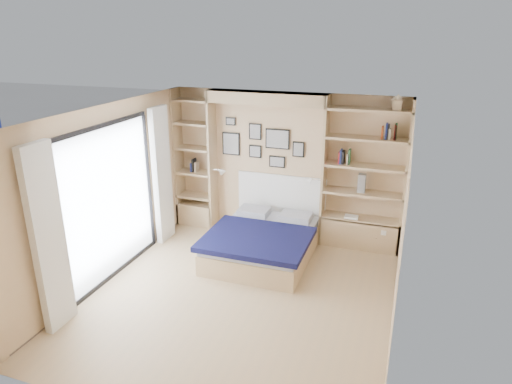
% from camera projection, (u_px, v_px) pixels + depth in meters
% --- Properties ---
extents(ground, '(4.50, 4.50, 0.00)m').
position_uv_depth(ground, '(240.00, 296.00, 6.26)').
color(ground, tan).
rests_on(ground, ground).
extents(room_shell, '(4.50, 4.50, 4.50)m').
position_uv_depth(room_shell, '(251.00, 185.00, 7.37)').
color(room_shell, '#D0B083').
rests_on(room_shell, ground).
extents(bed, '(1.59, 2.00, 1.07)m').
position_uv_depth(bed, '(263.00, 241.00, 7.28)').
color(bed, '#D0B284').
rests_on(bed, ground).
extents(photo_gallery, '(1.48, 0.02, 0.82)m').
position_uv_depth(photo_gallery, '(261.00, 143.00, 7.84)').
color(photo_gallery, black).
rests_on(photo_gallery, ground).
extents(reading_lamps, '(1.92, 0.12, 0.15)m').
position_uv_depth(reading_lamps, '(265.00, 176.00, 7.77)').
color(reading_lamps, silver).
rests_on(reading_lamps, ground).
extents(shelf_decor, '(3.56, 0.23, 2.03)m').
position_uv_depth(shelf_decor, '(352.00, 147.00, 7.19)').
color(shelf_decor, '#A51E1E').
rests_on(shelf_decor, ground).
extents(deck, '(3.20, 4.00, 0.05)m').
position_uv_depth(deck, '(32.00, 256.00, 7.37)').
color(deck, '#67584C').
rests_on(deck, ground).
extents(deck_chair, '(0.70, 0.98, 0.89)m').
position_uv_depth(deck_chair, '(83.00, 229.00, 7.33)').
color(deck_chair, tan).
rests_on(deck_chair, ground).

